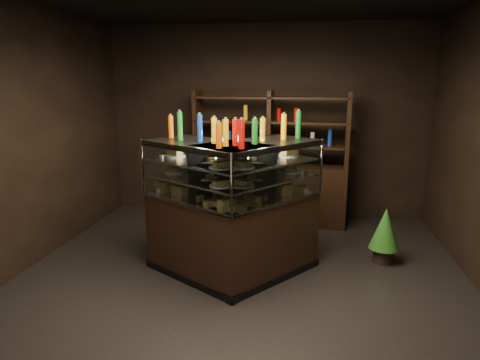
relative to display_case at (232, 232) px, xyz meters
name	(u,v)px	position (x,y,z in m)	size (l,w,h in m)	color
ground	(241,280)	(0.12, -0.15, -0.50)	(5.00, 5.00, 0.00)	black
room_shell	(241,101)	(0.12, -0.15, 1.44)	(5.02, 5.02, 3.01)	black
display_case	(232,232)	(0.00, 0.00, 0.00)	(2.02, 1.52, 1.52)	black
food_display	(232,177)	(0.00, -0.01, 0.63)	(1.61, 1.09, 0.46)	gold
bottles_top	(232,129)	(0.00, 0.00, 1.14)	(1.43, 0.95, 0.30)	#B20C0A
potted_conifer	(385,228)	(1.74, 0.60, -0.07)	(0.36, 0.36, 0.77)	black
back_shelving	(269,183)	(0.24, 1.90, 0.11)	(2.32, 0.53, 2.00)	black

